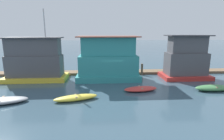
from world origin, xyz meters
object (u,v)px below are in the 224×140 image
Objects in this scene: dinghy_grey at (2,101)px; mooring_post_near_right at (142,69)px; houseboat_yellow at (35,61)px; houseboat_red at (186,60)px; houseboat_teal at (108,60)px; dinghy_green at (214,88)px; dinghy_red at (141,89)px; dinghy_yellow at (76,98)px.

mooring_post_near_right is at bearing 32.68° from dinghy_grey.
houseboat_yellow reaches higher than houseboat_red.
houseboat_teal reaches higher than dinghy_green.
dinghy_red is (2.93, -4.68, -2.08)m from houseboat_teal.
dinghy_grey is at bearing -159.63° from houseboat_red.
houseboat_red reaches higher than houseboat_teal.
dinghy_yellow reaches higher than dinghy_grey.
houseboat_yellow is at bearing 179.85° from houseboat_teal.
dinghy_green is at bearing -15.17° from houseboat_yellow.
dinghy_red is at bearing -103.96° from mooring_post_near_right.
houseboat_red is (9.39, -0.19, -0.03)m from houseboat_teal.
houseboat_red reaches higher than dinghy_red.
mooring_post_near_right is at bearing 130.15° from dinghy_green.
houseboat_red is 8.13m from dinghy_red.
dinghy_yellow is at bearing -172.75° from dinghy_green.
dinghy_green is 8.56m from mooring_post_near_right.
houseboat_teal is at bearing 122.01° from dinghy_red.
dinghy_red is at bearing -22.44° from houseboat_yellow.
houseboat_red is 1.67× the size of dinghy_red.
houseboat_yellow is 19.21m from dinghy_green.
dinghy_yellow is at bearing -132.23° from mooring_post_near_right.
houseboat_yellow reaches higher than dinghy_yellow.
dinghy_red is 7.07m from dinghy_green.
dinghy_red is (5.88, 1.94, -0.01)m from dinghy_yellow.
dinghy_yellow is (-12.34, -6.43, -2.04)m from houseboat_red.
houseboat_teal is at bearing -0.15° from houseboat_yellow.
houseboat_yellow is 8.87m from dinghy_yellow.
mooring_post_near_right is at bearing 160.43° from houseboat_red.
houseboat_yellow is at bearing 179.31° from houseboat_red.
houseboat_teal is at bearing -160.84° from mooring_post_near_right.
houseboat_red is at bearing 97.08° from dinghy_green.
dinghy_green reaches higher than dinghy_grey.
dinghy_yellow is at bearing 2.99° from dinghy_grey.
dinghy_yellow is 1.10× the size of dinghy_red.
dinghy_green is (7.06, -0.30, 0.06)m from dinghy_red.
dinghy_green reaches higher than dinghy_red.
houseboat_teal is at bearing 178.83° from houseboat_red.
dinghy_yellow is (5.80, 0.30, 0.01)m from dinghy_grey.
dinghy_yellow is at bearing -152.47° from houseboat_red.
dinghy_red is 0.93× the size of dinghy_green.
houseboat_yellow is 1.96× the size of dinghy_grey.
houseboat_yellow is 13.11m from mooring_post_near_right.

